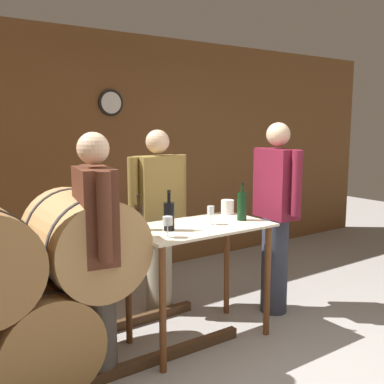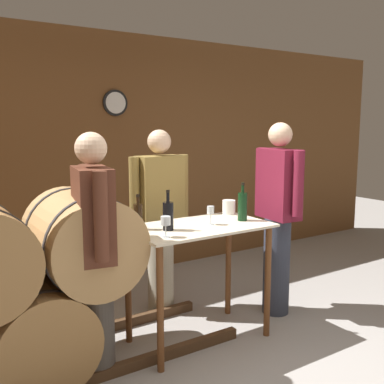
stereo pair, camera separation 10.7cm
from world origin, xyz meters
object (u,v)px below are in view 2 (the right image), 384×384
at_px(person_host, 94,250).
at_px(wine_bottle_left, 168,215).
at_px(person_visitor_with_scarf, 160,218).
at_px(wine_glass_near_left, 166,222).
at_px(person_visitor_bearded, 278,214).
at_px(wine_glass_near_center, 211,211).
at_px(ice_bucket, 229,207).
at_px(wine_bottle_center, 243,206).
at_px(wine_bottle_far_left, 138,216).

bearing_deg(person_host, wine_bottle_left, 3.13).
distance_m(person_host, person_visitor_with_scarf, 1.12).
height_order(wine_glass_near_left, person_visitor_with_scarf, person_visitor_with_scarf).
xyz_separation_m(wine_bottle_left, person_visitor_bearded, (1.16, 0.05, -0.13)).
height_order(wine_glass_near_left, wine_glass_near_center, wine_glass_near_left).
bearing_deg(ice_bucket, person_visitor_bearded, -23.38).
distance_m(wine_bottle_center, wine_glass_near_left, 0.81).
bearing_deg(wine_glass_near_left, wine_bottle_center, 9.33).
xyz_separation_m(wine_bottle_left, wine_bottle_center, (0.68, -0.04, 0.01)).
relative_size(wine_bottle_center, person_visitor_bearded, 0.18).
bearing_deg(wine_bottle_center, wine_bottle_left, 176.62).
distance_m(wine_glass_near_left, person_host, 0.52).
height_order(wine_bottle_center, person_host, person_host).
relative_size(wine_bottle_far_left, wine_bottle_left, 0.88).
relative_size(wine_bottle_left, ice_bucket, 2.46).
relative_size(wine_bottle_far_left, wine_glass_near_left, 1.79).
height_order(wine_bottle_left, person_visitor_bearded, person_visitor_bearded).
height_order(wine_bottle_far_left, ice_bucket, wine_bottle_far_left).
relative_size(wine_bottle_far_left, person_visitor_with_scarf, 0.16).
height_order(wine_glass_near_left, person_host, person_host).
xyz_separation_m(wine_bottle_center, person_visitor_with_scarf, (-0.38, 0.70, -0.18)).
distance_m(ice_bucket, person_visitor_with_scarf, 0.63).
relative_size(wine_glass_near_center, ice_bucket, 1.20).
distance_m(wine_bottle_left, person_visitor_with_scarf, 0.74).
xyz_separation_m(wine_bottle_left, ice_bucket, (0.75, 0.23, -0.05)).
bearing_deg(person_visitor_bearded, ice_bucket, 156.62).
distance_m(wine_glass_near_center, person_visitor_with_scarf, 0.70).
relative_size(wine_bottle_far_left, ice_bucket, 2.17).
xyz_separation_m(wine_glass_near_center, person_host, (-0.96, -0.01, -0.16)).
distance_m(wine_glass_near_left, person_visitor_bearded, 1.31).
bearing_deg(wine_bottle_left, wine_glass_near_left, -124.92).
distance_m(wine_bottle_left, person_visitor_bearded, 1.17).
bearing_deg(wine_bottle_center, person_host, 179.65).
bearing_deg(wine_bottle_far_left, person_visitor_bearded, -3.97).
bearing_deg(wine_bottle_center, person_visitor_with_scarf, 118.54).
distance_m(wine_bottle_center, person_visitor_bearded, 0.51).
distance_m(wine_bottle_left, wine_bottle_center, 0.68).
relative_size(wine_bottle_left, person_visitor_bearded, 0.17).
distance_m(wine_glass_near_left, person_visitor_with_scarf, 0.94).
bearing_deg(wine_glass_near_left, person_visitor_bearded, 9.78).
height_order(wine_bottle_center, wine_glass_near_left, wine_bottle_center).
height_order(person_visitor_with_scarf, person_visitor_bearded, person_visitor_bearded).
bearing_deg(person_visitor_bearded, wine_glass_near_left, -170.22).
height_order(wine_bottle_left, wine_glass_near_left, wine_bottle_left).
bearing_deg(person_visitor_with_scarf, ice_bucket, -43.64).
bearing_deg(person_host, wine_bottle_center, -0.35).
height_order(wine_glass_near_center, person_host, person_host).
relative_size(wine_bottle_center, person_host, 0.19).
xyz_separation_m(wine_glass_near_left, wine_glass_near_center, (0.49, 0.15, -0.00)).
bearing_deg(ice_bucket, wine_bottle_far_left, -174.60).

